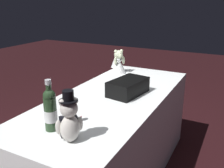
% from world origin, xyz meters
% --- Properties ---
extents(reception_table, '(1.84, 0.76, 0.76)m').
position_xyz_m(reception_table, '(0.00, 0.00, 0.38)').
color(reception_table, white).
rests_on(reception_table, ground_plane).
extents(teddy_bear_groom, '(0.14, 0.14, 0.29)m').
position_xyz_m(teddy_bear_groom, '(0.69, 0.11, 0.87)').
color(teddy_bear_groom, silver).
rests_on(teddy_bear_groom, reception_table).
extents(teddy_bear_bride, '(0.20, 0.21, 0.24)m').
position_xyz_m(teddy_bear_bride, '(-0.64, -0.26, 0.86)').
color(teddy_bear_bride, white).
rests_on(teddy_bear_bride, reception_table).
extents(champagne_bottle, '(0.07, 0.07, 0.30)m').
position_xyz_m(champagne_bottle, '(0.64, -0.06, 0.88)').
color(champagne_bottle, '#263E24').
rests_on(champagne_bottle, reception_table).
extents(signing_pen, '(0.15, 0.01, 0.01)m').
position_xyz_m(signing_pen, '(0.50, 0.00, 0.76)').
color(signing_pen, maroon).
rests_on(signing_pen, reception_table).
extents(gift_case_black, '(0.37, 0.25, 0.12)m').
position_xyz_m(gift_case_black, '(-0.10, 0.09, 0.82)').
color(gift_case_black, black).
rests_on(gift_case_black, reception_table).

